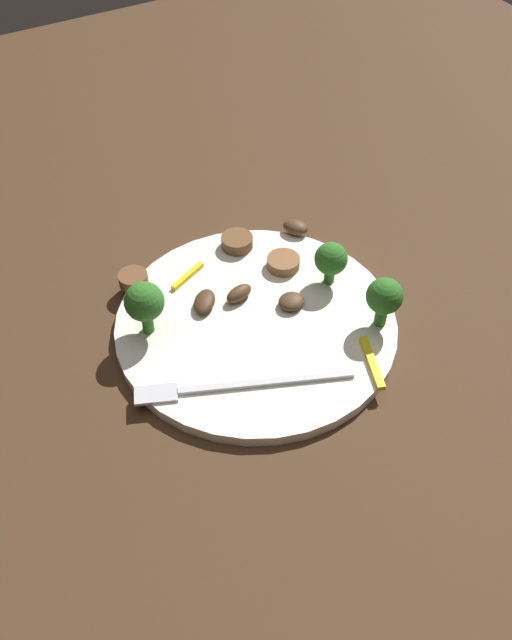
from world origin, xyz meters
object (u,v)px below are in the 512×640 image
object	(u,v)px
plate	(256,324)
broccoli_floret_1	(384,297)
sausage_slice_2	(283,263)
mushroom_0	(204,302)
sausage_slice_0	(237,242)
mushroom_3	(296,227)
mushroom_1	(243,292)
fork	(228,387)
broccoli_floret_0	(144,303)
pepper_strip_0	(188,276)
mushroom_2	(289,299)
sausage_slice_1	(133,279)
pepper_strip_1	(372,363)
broccoli_floret_2	(331,260)

from	to	relation	value
plate	broccoli_floret_1	xyz separation A→B (m)	(-0.09, 0.06, 0.04)
sausage_slice_2	mushroom_0	xyz separation A→B (m)	(0.09, 0.01, -0.00)
sausage_slice_0	mushroom_3	xyz separation A→B (m)	(-0.06, 0.01, 0.00)
sausage_slice_0	sausage_slice_2	size ratio (longest dim) A/B	0.99
sausage_slice_2	mushroom_1	world-z (taller)	mushroom_1
fork	sausage_slice_2	size ratio (longest dim) A/B	5.42
broccoli_floret_0	pepper_strip_0	bearing A→B (deg)	-143.98
broccoli_floret_0	sausage_slice_2	distance (m)	0.15
fork	sausage_slice_0	world-z (taller)	sausage_slice_0
sausage_slice_2	mushroom_3	distance (m)	0.05
broccoli_floret_1	mushroom_2	size ratio (longest dim) A/B	2.04
mushroom_0	mushroom_2	xyz separation A→B (m)	(-0.07, 0.04, 0.00)
fork	broccoli_floret_0	distance (m)	0.10
sausage_slice_1	pepper_strip_0	xyz separation A→B (m)	(-0.05, 0.02, -0.00)
broccoli_floret_1	sausage_slice_1	bearing A→B (deg)	-42.50
plate	broccoli_floret_0	xyz separation A→B (m)	(0.09, -0.04, 0.04)
mushroom_2	broccoli_floret_0	bearing A→B (deg)	-15.06
fork	mushroom_3	distance (m)	0.21
mushroom_1	broccoli_floret_0	bearing A→B (deg)	-3.46
sausage_slice_2	sausage_slice_1	bearing A→B (deg)	-20.19
fork	plate	bearing A→B (deg)	-113.97
fork	sausage_slice_2	bearing A→B (deg)	-115.77
plate	fork	world-z (taller)	fork
mushroom_3	pepper_strip_0	distance (m)	0.12
mushroom_1	pepper_strip_0	size ratio (longest dim) A/B	0.66
sausage_slice_0	plate	bearing A→B (deg)	70.69
pepper_strip_1	broccoli_floret_1	bearing A→B (deg)	-134.37
mushroom_3	pepper_strip_0	bearing A→B (deg)	3.04
broccoli_floret_2	mushroom_0	xyz separation A→B (m)	(0.12, -0.03, -0.02)
broccoli_floret_0	mushroom_1	size ratio (longest dim) A/B	1.90
mushroom_2	mushroom_1	bearing A→B (deg)	-40.33
mushroom_0	mushroom_1	bearing A→B (deg)	167.66
fork	mushroom_1	bearing A→B (deg)	-103.08
plate	broccoli_floret_1	distance (m)	0.12
broccoli_floret_0	mushroom_0	bearing A→B (deg)	-177.77
broccoli_floret_2	pepper_strip_1	xyz separation A→B (m)	(0.03, 0.10, -0.02)
sausage_slice_1	pepper_strip_0	distance (m)	0.05
pepper_strip_0	pepper_strip_1	distance (m)	0.19
mushroom_1	pepper_strip_0	distance (m)	0.06
mushroom_3	mushroom_0	bearing A→B (deg)	20.42
mushroom_1	pepper_strip_1	distance (m)	0.14
pepper_strip_1	mushroom_2	bearing A→B (deg)	-77.03
sausage_slice_2	mushroom_2	size ratio (longest dim) A/B	1.30
plate	mushroom_0	xyz separation A→B (m)	(0.03, -0.04, 0.01)
pepper_strip_1	mushroom_0	bearing A→B (deg)	-55.58
sausage_slice_0	sausage_slice_2	xyz separation A→B (m)	(-0.02, 0.05, -0.00)
broccoli_floret_2	mushroom_1	xyz separation A→B (m)	(0.08, -0.02, -0.02)
sausage_slice_1	pepper_strip_1	world-z (taller)	sausage_slice_1
plate	pepper_strip_0	bearing A→B (deg)	-70.14
mushroom_3	pepper_strip_0	world-z (taller)	mushroom_3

